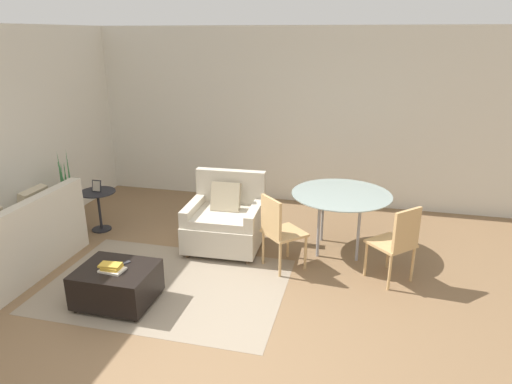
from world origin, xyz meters
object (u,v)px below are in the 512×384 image
(book_stack, at_px, (112,268))
(picture_frame, at_px, (97,186))
(dining_chair_near_left, at_px, (278,228))
(side_table, at_px, (99,203))
(tv_remote_primary, at_px, (124,263))
(ottoman, at_px, (117,284))
(potted_plant, at_px, (68,208))
(couch, at_px, (11,249))
(armchair, at_px, (225,221))
(dining_table, at_px, (341,199))
(dining_chair_near_right, at_px, (398,240))

(book_stack, relative_size, picture_frame, 1.58)
(dining_chair_near_left, bearing_deg, side_table, 169.22)
(tv_remote_primary, xyz_separation_m, dining_chair_near_left, (1.42, 1.00, 0.12))
(ottoman, relative_size, potted_plant, 0.66)
(couch, distance_m, armchair, 2.51)
(ottoman, height_order, potted_plant, potted_plant)
(tv_remote_primary, bearing_deg, dining_table, 38.50)
(armchair, distance_m, ottoman, 1.68)
(couch, relative_size, dining_chair_near_right, 2.03)
(tv_remote_primary, height_order, potted_plant, potted_plant)
(dining_table, bearing_deg, tv_remote_primary, -141.50)
(dining_chair_near_right, bearing_deg, picture_frame, 172.77)
(dining_table, xyz_separation_m, dining_chair_near_left, (-0.66, -0.66, -0.18))
(couch, xyz_separation_m, dining_chair_near_right, (4.25, 0.87, 0.20))
(dining_table, bearing_deg, dining_chair_near_right, -45.00)
(couch, relative_size, tv_remote_primary, 13.43)
(couch, distance_m, ottoman, 1.49)
(armchair, distance_m, tv_remote_primary, 1.56)
(book_stack, height_order, dining_chair_near_left, dining_chair_near_left)
(dining_chair_near_right, bearing_deg, armchair, 168.74)
(dining_chair_near_left, bearing_deg, ottoman, -142.85)
(ottoman, bearing_deg, dining_chair_near_left, 37.15)
(couch, relative_size, dining_table, 1.49)
(tv_remote_primary, height_order, dining_chair_near_right, dining_chair_near_right)
(side_table, bearing_deg, dining_table, 2.74)
(ottoman, distance_m, dining_chair_near_right, 3.01)
(dining_chair_near_left, bearing_deg, dining_table, 45.00)
(potted_plant, distance_m, picture_frame, 0.64)
(couch, distance_m, book_stack, 1.49)
(couch, height_order, dining_table, couch)
(tv_remote_primary, bearing_deg, couch, 175.01)
(tv_remote_primary, relative_size, dining_chair_near_right, 0.15)
(armchair, bearing_deg, picture_frame, 177.37)
(potted_plant, bearing_deg, dining_chair_near_right, -6.48)
(ottoman, xyz_separation_m, side_table, (-1.18, 1.61, 0.19))
(couch, bearing_deg, dining_table, 23.06)
(ottoman, xyz_separation_m, book_stack, (-0.01, -0.05, 0.21))
(dining_table, relative_size, dining_chair_near_left, 1.37)
(potted_plant, bearing_deg, dining_table, 2.29)
(couch, xyz_separation_m, potted_plant, (-0.23, 1.37, -0.04))
(picture_frame, bearing_deg, dining_chair_near_right, -7.23)
(couch, relative_size, picture_frame, 11.34)
(book_stack, distance_m, potted_plant, 2.38)
(armchair, xyz_separation_m, side_table, (-1.87, 0.09, 0.05))
(picture_frame, relative_size, dining_chair_near_left, 0.18)
(armchair, height_order, book_stack, armchair)
(book_stack, xyz_separation_m, picture_frame, (-1.18, 1.66, 0.23))
(couch, height_order, ottoman, couch)
(potted_plant, height_order, dining_chair_near_left, potted_plant)
(ottoman, distance_m, picture_frame, 2.04)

